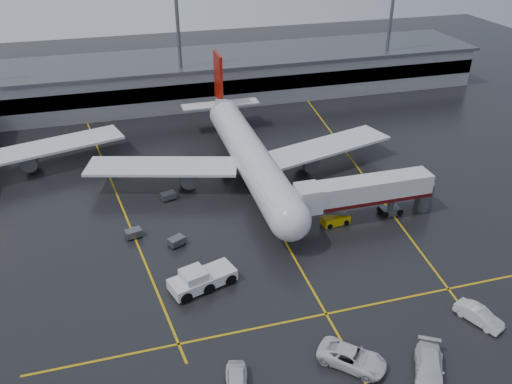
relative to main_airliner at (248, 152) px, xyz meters
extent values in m
plane|color=black|center=(0.00, -9.70, -4.21)|extent=(220.00, 220.00, 0.00)
cube|color=gold|center=(0.00, -9.70, -4.20)|extent=(0.25, 90.00, 0.02)
cube|color=gold|center=(0.00, -31.70, -4.20)|extent=(60.00, 0.25, 0.02)
cube|color=gold|center=(-20.00, 0.30, -4.20)|extent=(9.99, 69.35, 0.02)
cube|color=gold|center=(18.00, 0.30, -4.20)|extent=(7.57, 69.64, 0.02)
cube|color=gray|center=(0.00, 38.30, -0.21)|extent=(120.00, 18.00, 8.00)
cube|color=black|center=(0.00, 29.50, 0.29)|extent=(120.00, 0.40, 3.00)
cube|color=#595B60|center=(0.00, 38.30, 4.09)|extent=(122.00, 19.00, 0.60)
cylinder|color=#595B60|center=(-5.00, 32.30, 8.29)|extent=(0.70, 0.70, 25.00)
cylinder|color=#595B60|center=(40.00, 32.30, 8.29)|extent=(0.70, 0.70, 25.00)
cylinder|color=silver|center=(0.00, -1.70, -0.01)|extent=(5.20, 36.00, 5.20)
sphere|color=silver|center=(0.00, -19.70, -0.01)|extent=(5.20, 5.20, 5.20)
cone|color=silver|center=(0.00, 19.30, 0.59)|extent=(4.94, 8.00, 4.94)
cube|color=#940F05|center=(0.00, 20.30, 5.49)|extent=(0.50, 5.50, 8.50)
cube|color=silver|center=(0.00, 19.30, 0.79)|extent=(14.00, 3.00, 0.25)
cube|color=silver|center=(-13.00, 0.30, -0.81)|extent=(22.80, 11.83, 0.40)
cube|color=silver|center=(13.00, 0.30, -0.81)|extent=(22.80, 11.83, 0.40)
cylinder|color=#595B60|center=(-9.50, -0.70, -2.21)|extent=(2.60, 4.50, 2.60)
cylinder|color=#595B60|center=(9.50, -0.70, -2.21)|extent=(2.60, 4.50, 2.60)
cylinder|color=#595B60|center=(0.00, -16.70, -3.21)|extent=(0.56, 0.56, 2.00)
cylinder|color=#595B60|center=(-3.20, 1.30, -3.21)|extent=(0.56, 0.56, 2.00)
cylinder|color=#595B60|center=(3.20, 1.30, -3.21)|extent=(0.56, 0.56, 2.00)
cylinder|color=black|center=(0.00, -16.70, -3.76)|extent=(0.40, 1.10, 1.10)
cylinder|color=black|center=(-3.20, 1.30, -3.66)|extent=(1.00, 1.40, 1.40)
cylinder|color=black|center=(3.20, 1.30, -3.66)|extent=(1.00, 1.40, 1.40)
cube|color=silver|center=(-29.00, 12.30, -0.81)|extent=(22.80, 11.83, 0.40)
cylinder|color=#595B60|center=(-32.50, 11.30, -2.21)|extent=(2.60, 4.50, 2.60)
cube|color=silver|center=(12.00, -15.70, 0.19)|extent=(18.00, 3.20, 3.00)
cube|color=#460A0A|center=(12.00, -15.70, -1.11)|extent=(18.00, 3.30, 0.50)
cube|color=silver|center=(3.80, -15.70, 0.19)|extent=(3.00, 3.40, 3.30)
cylinder|color=#595B60|center=(16.00, -15.70, -2.71)|extent=(0.80, 0.80, 3.00)
cube|color=#595B60|center=(16.00, -15.70, -3.76)|extent=(2.60, 1.60, 0.90)
cylinder|color=#595B60|center=(21.00, -15.70, -2.21)|extent=(2.40, 2.40, 4.00)
cylinder|color=black|center=(14.90, -15.70, -3.76)|extent=(0.90, 1.80, 0.90)
cylinder|color=black|center=(17.10, -15.70, -3.76)|extent=(0.90, 1.80, 0.90)
cube|color=silver|center=(-11.59, -23.79, -3.25)|extent=(7.98, 5.07, 1.27)
cube|color=silver|center=(-12.60, -24.11, -2.19)|extent=(3.20, 3.20, 1.06)
cube|color=black|center=(-12.60, -24.11, -2.19)|extent=(2.88, 2.88, 0.96)
cylinder|color=black|center=(-14.22, -24.62, -3.63)|extent=(2.28, 3.45, 1.38)
cylinder|color=black|center=(-11.59, -23.79, -3.63)|extent=(2.28, 3.45, 1.38)
cylinder|color=black|center=(-8.95, -22.96, -3.63)|extent=(2.28, 3.45, 1.38)
cube|color=#C8A108|center=(7.78, -15.99, -3.64)|extent=(3.86, 1.94, 1.14)
cube|color=#595B60|center=(7.78, -15.99, -2.56)|extent=(3.66, 1.31, 1.30)
cylinder|color=black|center=(6.54, -16.12, -3.90)|extent=(0.91, 1.82, 0.72)
cylinder|color=black|center=(9.01, -15.85, -3.90)|extent=(0.91, 1.82, 0.72)
imported|color=white|center=(-0.32, -38.59, -3.32)|extent=(6.66, 6.52, 1.77)
imported|color=silver|center=(5.94, -41.55, -3.32)|extent=(5.27, 6.56, 1.78)
imported|color=silver|center=(14.57, -36.94, -3.39)|extent=(3.56, 5.24, 1.63)
imported|color=white|center=(-11.35, -38.54, -3.37)|extent=(2.99, 5.21, 1.67)
cube|color=#595B60|center=(-13.28, -15.17, -3.56)|extent=(2.37, 2.07, 0.90)
cylinder|color=black|center=(-13.76, -15.98, -4.03)|extent=(0.40, 0.20, 0.40)
cylinder|color=black|center=(-12.34, -15.25, -4.03)|extent=(0.40, 0.20, 0.40)
cylinder|color=black|center=(-14.22, -15.09, -4.03)|extent=(0.40, 0.20, 0.40)
cylinder|color=black|center=(-12.79, -14.36, -4.03)|extent=(0.40, 0.20, 0.40)
cube|color=#595B60|center=(-18.33, -11.94, -3.56)|extent=(2.27, 1.77, 0.90)
cylinder|color=black|center=(-18.98, -12.63, -4.03)|extent=(0.40, 0.20, 0.40)
cylinder|color=black|center=(-17.43, -12.22, -4.03)|extent=(0.40, 0.20, 0.40)
cylinder|color=black|center=(-19.23, -11.66, -4.03)|extent=(0.40, 0.20, 0.40)
cylinder|color=black|center=(-17.68, -11.25, -4.03)|extent=(0.40, 0.20, 0.40)
cube|color=#595B60|center=(-12.82, -3.67, -3.56)|extent=(2.28, 1.81, 0.90)
cylinder|color=black|center=(-13.45, -4.38, -4.03)|extent=(0.40, 0.20, 0.40)
cylinder|color=black|center=(-11.92, -3.93, -4.03)|extent=(0.40, 0.20, 0.40)
cylinder|color=black|center=(-13.73, -3.42, -4.03)|extent=(0.40, 0.20, 0.40)
cylinder|color=black|center=(-12.20, -2.97, -4.03)|extent=(0.40, 0.20, 0.40)
camera|label=1|loc=(-18.16, -68.98, 33.99)|focal=36.48mm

